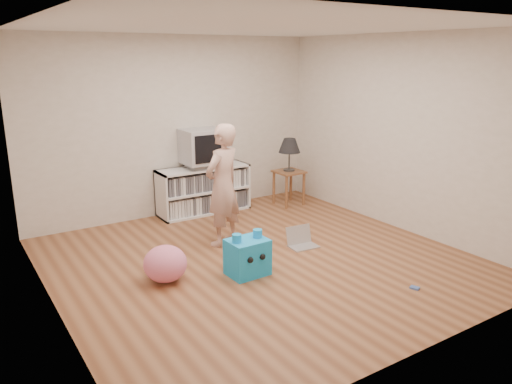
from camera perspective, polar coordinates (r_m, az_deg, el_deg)
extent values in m
plane|color=brown|center=(5.87, 0.47, -7.82)|extent=(4.50, 4.50, 0.00)
cube|color=beige|center=(7.45, -9.18, 7.37)|extent=(4.50, 0.02, 2.60)
cube|color=beige|center=(3.87, 19.23, -0.66)|extent=(4.50, 0.02, 2.60)
cube|color=beige|center=(4.67, -23.20, 1.60)|extent=(0.02, 4.50, 2.60)
cube|color=beige|center=(6.97, 16.21, 6.42)|extent=(0.02, 4.50, 2.60)
cube|color=white|center=(5.41, 0.53, 18.43)|extent=(4.50, 4.50, 0.01)
cube|color=white|center=(7.74, -6.71, 0.59)|extent=(1.40, 0.03, 0.70)
cube|color=white|center=(7.29, -10.79, -0.52)|extent=(0.03, 0.45, 0.70)
cube|color=white|center=(7.89, -1.57, 0.96)|extent=(0.03, 0.45, 0.70)
cube|color=white|center=(7.66, -5.93, -2.17)|extent=(1.40, 0.45, 0.03)
cube|color=white|center=(7.56, -6.00, 0.25)|extent=(1.34, 0.45, 0.03)
cube|color=white|center=(7.48, -6.07, 2.73)|extent=(1.40, 0.45, 0.03)
cube|color=silver|center=(7.56, -6.00, 0.25)|extent=(1.26, 0.36, 0.64)
cube|color=gray|center=(7.47, -6.08, 3.10)|extent=(0.45, 0.35, 0.07)
cube|color=#A6A6AB|center=(7.42, -6.15, 5.25)|extent=(0.60, 0.52, 0.50)
cube|color=black|center=(7.19, -5.18, 4.95)|extent=(0.50, 0.01, 0.40)
cylinder|color=brown|center=(7.73, 3.50, -0.05)|extent=(0.04, 0.04, 0.52)
cylinder|color=brown|center=(7.93, 5.47, 0.31)|extent=(0.04, 0.04, 0.52)
cylinder|color=brown|center=(8.00, 2.05, 0.49)|extent=(0.04, 0.04, 0.52)
cylinder|color=brown|center=(8.19, 4.00, 0.82)|extent=(0.04, 0.04, 0.52)
cube|color=brown|center=(7.89, 3.79, 2.33)|extent=(0.42, 0.42, 0.03)
cylinder|color=#333333|center=(7.89, 3.79, 2.52)|extent=(0.18, 0.18, 0.02)
cylinder|color=#333333|center=(7.85, 3.82, 3.75)|extent=(0.02, 0.02, 0.32)
imported|color=#D0A08E|center=(6.15, -3.82, 0.76)|extent=(0.65, 0.55, 1.53)
cube|color=silver|center=(6.28, 5.45, -6.22)|extent=(0.37, 0.27, 0.02)
cube|color=silver|center=(6.33, 4.88, -4.87)|extent=(0.35, 0.10, 0.23)
cube|color=black|center=(6.33, 4.88, -4.87)|extent=(0.31, 0.08, 0.18)
cube|color=#4365B5|center=(5.45, 17.68, -10.39)|extent=(0.09, 0.11, 0.02)
cube|color=#149FF3|center=(5.45, -0.99, -7.44)|extent=(0.43, 0.34, 0.40)
cylinder|color=#149FF3|center=(5.29, -2.21, -5.31)|extent=(0.10, 0.10, 0.09)
cylinder|color=#149FF3|center=(5.43, 0.18, -4.75)|extent=(0.10, 0.10, 0.09)
sphere|color=black|center=(5.26, -0.66, -7.78)|extent=(0.07, 0.07, 0.07)
sphere|color=black|center=(5.34, 0.74, -7.41)|extent=(0.07, 0.07, 0.07)
ellipsoid|color=pink|center=(5.38, -10.33, -8.07)|extent=(0.49, 0.49, 0.39)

